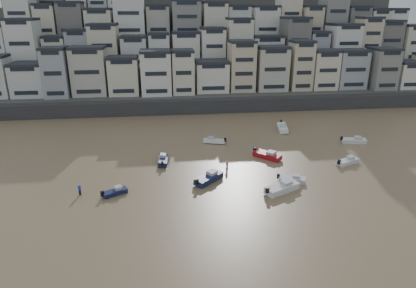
{
  "coord_description": "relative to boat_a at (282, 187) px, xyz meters",
  "views": [
    {
      "loc": [
        -2.14,
        -28.28,
        25.28
      ],
      "look_at": [
        5.09,
        30.0,
        4.0
      ],
      "focal_mm": 32.0,
      "sensor_mm": 36.0,
      "label": 1
    }
  ],
  "objects": [
    {
      "name": "hillside",
      "position": [
        0.02,
        85.81,
        12.17
      ],
      "size": [
        141.04,
        66.0,
        50.0
      ],
      "color": "#4C4C47",
      "rests_on": "ground"
    },
    {
      "name": "boat_f",
      "position": [
        -17.29,
        13.18,
        -0.15
      ],
      "size": [
        1.95,
        5.19,
        1.39
      ],
      "primitive_type": null,
      "rotation": [
        0.0,
        0.0,
        1.51
      ],
      "color": "#151E44",
      "rests_on": "ground"
    },
    {
      "name": "boat_a",
      "position": [
        0.0,
        0.0,
        0.0
      ],
      "size": [
        6.42,
        4.65,
        1.69
      ],
      "primitive_type": null,
      "rotation": [
        0.0,
        0.0,
        0.48
      ],
      "color": "silver",
      "rests_on": "ground"
    },
    {
      "name": "boat_g",
      "position": [
        20.98,
        18.84,
        -0.14
      ],
      "size": [
        5.42,
        2.74,
        1.41
      ],
      "primitive_type": null,
      "rotation": [
        0.0,
        0.0,
        -0.21
      ],
      "color": "silver",
      "rests_on": "ground"
    },
    {
      "name": "person_pink",
      "position": [
        -6.65,
        8.98,
        0.03
      ],
      "size": [
        0.44,
        0.44,
        1.74
      ],
      "primitive_type": null,
      "color": "#C2898D",
      "rests_on": "ground"
    },
    {
      "name": "boat_d",
      "position": [
        14.61,
        8.75,
        -0.19
      ],
      "size": [
        5.0,
        3.36,
        1.3
      ],
      "primitive_type": null,
      "rotation": [
        0.0,
        0.0,
        0.42
      ],
      "color": "silver",
      "rests_on": "ground"
    },
    {
      "name": "boat_c",
      "position": [
        -10.29,
        4.73,
        -0.04
      ],
      "size": [
        5.57,
        5.46,
        1.6
      ],
      "primitive_type": null,
      "rotation": [
        0.0,
        0.0,
        0.77
      ],
      "color": "#161D44",
      "rests_on": "ground"
    },
    {
      "name": "boat_j",
      "position": [
        -24.35,
        2.09,
        -0.31
      ],
      "size": [
        4.06,
        3.04,
        1.07
      ],
      "primitive_type": null,
      "rotation": [
        0.0,
        0.0,
        0.51
      ],
      "color": "#161D44",
      "rests_on": "ground"
    },
    {
      "name": "boat_e",
      "position": [
        1.42,
        13.04,
        -0.06
      ],
      "size": [
        5.3,
        5.46,
        1.56
      ],
      "primitive_type": null,
      "rotation": [
        0.0,
        0.0,
        -0.82
      ],
      "color": "maroon",
      "rests_on": "ground"
    },
    {
      "name": "boat_h",
      "position": [
        -6.95,
        22.31,
        -0.2
      ],
      "size": [
        4.97,
        2.9,
        1.29
      ],
      "primitive_type": null,
      "rotation": [
        0.0,
        0.0,
        2.83
      ],
      "color": "white",
      "rests_on": "ground"
    },
    {
      "name": "boat_b",
      "position": [
        2.57,
        3.01,
        -0.23
      ],
      "size": [
        4.69,
        2.9,
        1.22
      ],
      "primitive_type": null,
      "rotation": [
        0.0,
        0.0,
        -0.35
      ],
      "color": "silver",
      "rests_on": "ground"
    },
    {
      "name": "boat_i",
      "position": [
        9.29,
        28.68,
        0.01
      ],
      "size": [
        3.21,
        6.56,
        1.72
      ],
      "primitive_type": null,
      "rotation": [
        0.0,
        0.0,
        -1.76
      ],
      "color": "white",
      "rests_on": "ground"
    },
    {
      "name": "harbor_wall",
      "position": [
        -4.72,
        45.97,
        0.91
      ],
      "size": [
        140.0,
        3.0,
        3.5
      ],
      "primitive_type": "cube",
      "color": "#38383A",
      "rests_on": "ground"
    },
    {
      "name": "person_blue",
      "position": [
        -29.38,
        2.67,
        0.03
      ],
      "size": [
        0.44,
        0.44,
        1.74
      ],
      "primitive_type": null,
      "color": "#1A39C8",
      "rests_on": "ground"
    }
  ]
}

